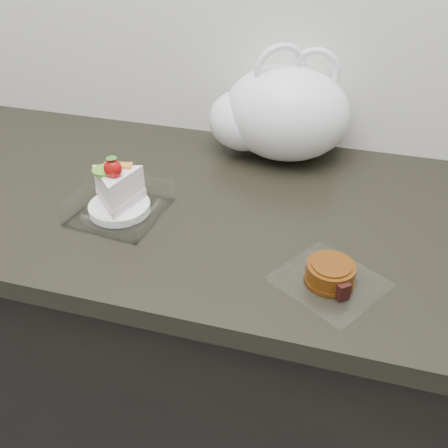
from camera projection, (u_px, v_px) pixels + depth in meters
name	position (u px, v px, depth m)	size (l,w,h in m)	color
counter	(200.00, 346.00, 1.27)	(2.04, 0.64, 0.90)	black
cake_tray	(118.00, 198.00, 0.95)	(0.17, 0.17, 0.13)	white
mooncake_wrap	(330.00, 275.00, 0.80)	(0.21, 0.21, 0.04)	white
plastic_bag	(278.00, 114.00, 1.10)	(0.36, 0.29, 0.26)	white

